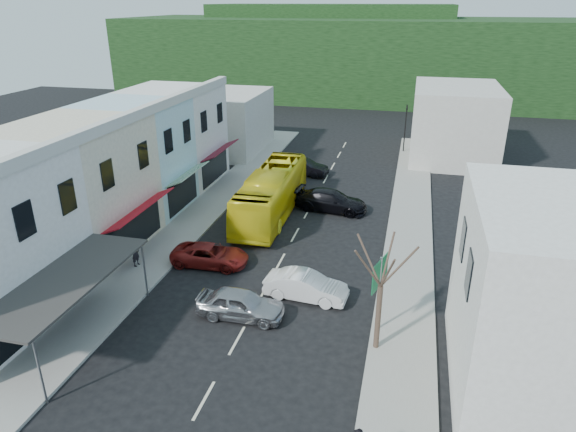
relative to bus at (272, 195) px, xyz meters
The scene contains 18 objects.
ground 11.46m from the bus, 77.39° to the right, with size 120.00×120.00×0.00m, color black.
sidewalk_left 5.34m from the bus, 167.85° to the right, with size 3.00×52.00×0.15m, color gray.
sidewalk_right 10.14m from the bus, ahead, with size 3.00×52.00×0.15m, color gray.
shopfront_row 11.97m from the bus, 148.73° to the right, with size 8.25×30.00×8.00m.
right_building 22.11m from the bus, 43.35° to the right, with size 8.00×9.00×8.00m, color silver.
distant_block_left 18.61m from the bus, 120.89° to the left, with size 8.00×10.00×6.00m, color #B7B2A8.
distant_block_right 23.31m from the bus, 54.53° to the left, with size 8.00×12.00×7.00m, color #B7B2A8.
hillside 54.27m from the bus, 88.91° to the left, with size 80.00×26.00×14.00m.
bus is the anchor object (origin of this frame).
car_silver 13.38m from the bus, 81.20° to the right, with size 1.80×4.40×1.40m, color #A1A1A5.
car_white 11.78m from the bus, 65.73° to the right, with size 1.80×4.40×1.40m, color silver.
car_red 8.57m from the bus, 99.99° to the right, with size 1.90×4.60×1.40m, color maroon.
car_black_near 4.58m from the bus, 23.89° to the left, with size 1.84×4.50×1.40m, color black.
car_black_far 9.71m from the bus, 88.43° to the left, with size 1.80×4.40×1.40m, color black.
pedestrian_left 11.28m from the bus, 119.63° to the right, with size 0.60×0.40×1.70m, color black.
direction_sign 15.54m from the bus, 55.95° to the right, with size 0.72×1.78×4.00m, color #105F32, non-canonical shape.
street_tree 16.80m from the bus, 58.18° to the right, with size 2.46×2.46×6.60m, color #3A2C23, non-canonical shape.
traffic_signal 21.29m from the bus, 65.51° to the left, with size 0.62×1.05×4.95m, color black, non-canonical shape.
Camera 1 is at (7.02, -22.62, 14.64)m, focal length 32.00 mm.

